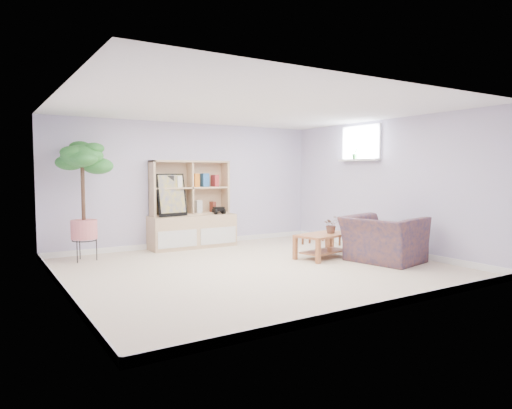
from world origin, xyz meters
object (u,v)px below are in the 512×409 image
floor_tree (83,201)px  armchair (383,236)px  storage_unit (192,204)px  coffee_table (324,246)px

floor_tree → armchair: floor_tree is taller
floor_tree → armchair: bearing=-32.8°
storage_unit → coffee_table: size_ratio=1.66×
storage_unit → coffee_table: storage_unit is taller
armchair → floor_tree: bearing=45.5°
floor_tree → coffee_table: bearing=-28.0°
storage_unit → floor_tree: size_ratio=0.85×
storage_unit → coffee_table: (1.46, -2.16, -0.63)m
storage_unit → coffee_table: 2.68m
coffee_table → armchair: 0.99m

